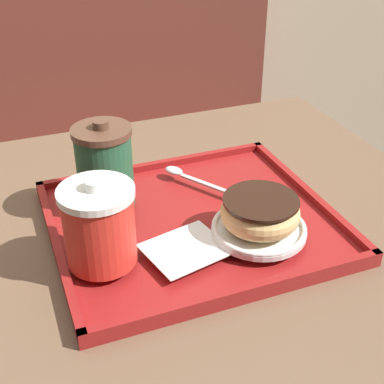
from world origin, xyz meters
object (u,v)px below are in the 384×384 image
coffee_cup_rear (105,167)px  donut_chocolate_glazed (260,212)px  coffee_cup_front (99,225)px  spoon (184,175)px

coffee_cup_rear → donut_chocolate_glazed: size_ratio=1.24×
coffee_cup_rear → donut_chocolate_glazed: (0.19, -0.16, -0.03)m
coffee_cup_front → coffee_cup_rear: (0.04, 0.14, 0.01)m
spoon → coffee_cup_rear: bearing=71.8°
donut_chocolate_glazed → spoon: 0.20m
coffee_cup_front → coffee_cup_rear: coffee_cup_rear is taller
coffee_cup_rear → spoon: (0.14, 0.04, -0.06)m
spoon → donut_chocolate_glazed: bearing=160.9°
coffee_cup_rear → spoon: bearing=14.1°
coffee_cup_front → donut_chocolate_glazed: bearing=-5.3°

